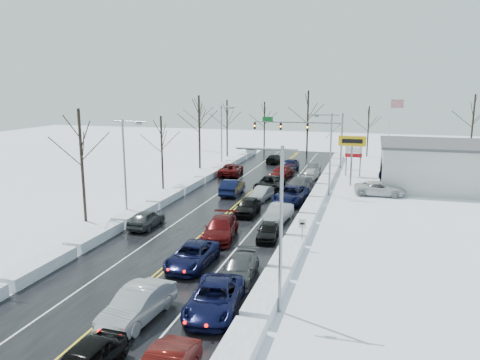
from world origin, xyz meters
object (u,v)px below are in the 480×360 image
(traffic_signal_mast, at_px, (307,130))
(dealership_building, at_px, (471,166))
(oncoming_car_0, at_px, (232,194))
(tires_plus_sign, at_px, (352,144))
(flagpole, at_px, (390,127))

(traffic_signal_mast, relative_size, dealership_building, 0.65)
(traffic_signal_mast, height_order, oncoming_car_0, traffic_signal_mast)
(dealership_building, distance_m, oncoming_car_0, 28.01)
(tires_plus_sign, bearing_deg, dealership_building, 8.47)
(traffic_signal_mast, relative_size, flagpole, 1.33)
(flagpole, relative_size, dealership_building, 0.49)
(oncoming_car_0, bearing_deg, dealership_building, -160.28)
(dealership_building, bearing_deg, traffic_signal_mast, 154.05)
(dealership_building, bearing_deg, tires_plus_sign, -171.53)
(traffic_signal_mast, height_order, tires_plus_sign, traffic_signal_mast)
(tires_plus_sign, relative_size, dealership_building, 0.29)
(dealership_building, xyz_separation_m, oncoming_car_0, (-25.83, -10.50, -2.66))
(flagpole, bearing_deg, dealership_building, -53.73)
(oncoming_car_0, bearing_deg, tires_plus_sign, -147.89)
(flagpole, bearing_deg, oncoming_car_0, -127.11)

